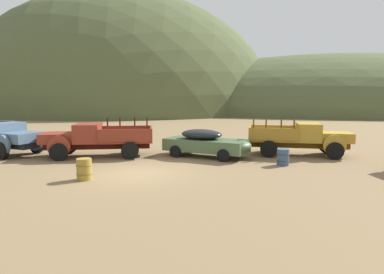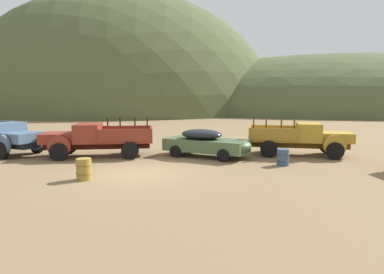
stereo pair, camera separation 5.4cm
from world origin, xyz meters
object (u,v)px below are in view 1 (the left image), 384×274
truck_chalk_blue (3,137)px  oil_drum_spare (84,169)px  car_weathered_green (208,143)px  oil_drum_by_truck (283,157)px  truck_mustard (306,138)px  truck_rust_red (90,139)px

truck_chalk_blue → oil_drum_spare: size_ratio=6.90×
car_weathered_green → oil_drum_by_truck: (4.01, -1.58, -0.41)m
truck_chalk_blue → oil_drum_by_truck: truck_chalk_blue is taller
truck_mustard → oil_drum_spare: size_ratio=6.43×
oil_drum_by_truck → truck_mustard: bearing=65.1°
truck_rust_red → truck_mustard: 12.48m
oil_drum_spare → car_weathered_green: bearing=55.7°
truck_chalk_blue → truck_mustard: 17.87m
oil_drum_by_truck → truck_chalk_blue: bearing=179.6°
truck_mustard → oil_drum_spare: bearing=-141.2°
truck_chalk_blue → car_weathered_green: 12.18m
truck_chalk_blue → oil_drum_spare: 9.19m
truck_rust_red → oil_drum_by_truck: truck_rust_red is taller
truck_chalk_blue → truck_rust_red: bearing=18.0°
car_weathered_green → oil_drum_by_truck: size_ratio=6.40×
truck_rust_red → truck_mustard: size_ratio=1.13×
oil_drum_spare → truck_chalk_blue: bearing=148.6°
car_weathered_green → oil_drum_spare: (-4.25, -6.23, -0.37)m
truck_chalk_blue → car_weathered_green: truck_chalk_blue is taller
truck_mustard → oil_drum_by_truck: (-1.50, -3.23, -0.59)m
car_weathered_green → oil_drum_by_truck: bearing=-5.1°
car_weathered_green → oil_drum_by_truck: 4.33m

